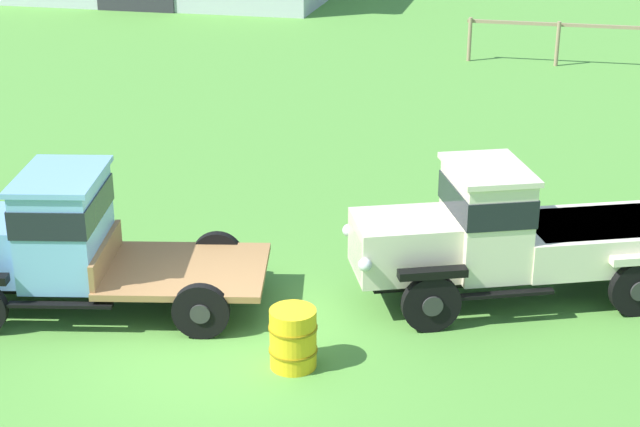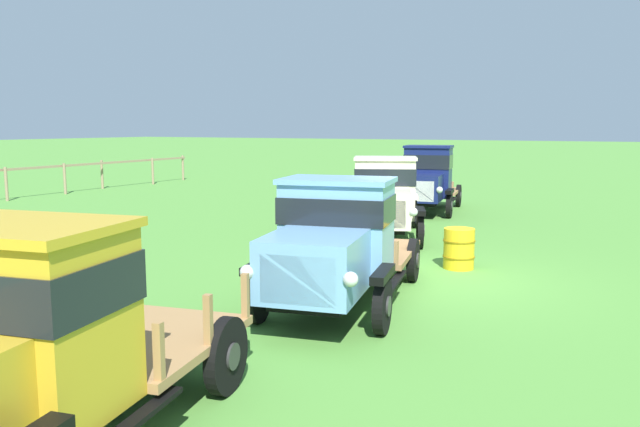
{
  "view_description": "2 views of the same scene",
  "coord_description": "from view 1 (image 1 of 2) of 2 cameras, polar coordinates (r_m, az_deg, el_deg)",
  "views": [
    {
      "loc": [
        4.13,
        -11.45,
        6.84
      ],
      "look_at": [
        0.79,
        2.85,
        1.0
      ],
      "focal_mm": 55.0,
      "sensor_mm": 36.0,
      "label": 1
    },
    {
      "loc": [
        -11.49,
        -3.62,
        2.95
      ],
      "look_at": [
        0.79,
        2.85,
        1.0
      ],
      "focal_mm": 35.0,
      "sensor_mm": 36.0,
      "label": 2
    }
  ],
  "objects": [
    {
      "name": "vintage_truck_midrow_center",
      "position": [
        15.09,
        10.87,
        -1.18
      ],
      "size": [
        5.24,
        3.32,
        2.17
      ],
      "color": "black",
      "rests_on": "ground"
    },
    {
      "name": "vintage_truck_second_in_line",
      "position": [
        15.11,
        -15.13,
        -1.42
      ],
      "size": [
        5.34,
        2.88,
        2.13
      ],
      "color": "black",
      "rests_on": "ground"
    },
    {
      "name": "ground_plane",
      "position": [
        13.96,
        -5.89,
        -7.77
      ],
      "size": [
        240.0,
        240.0,
        0.0
      ],
      "primitive_type": "plane",
      "color": "#518E38"
    },
    {
      "name": "oil_drum_beside_row",
      "position": [
        13.26,
        -1.58,
        -7.27
      ],
      "size": [
        0.66,
        0.66,
        0.85
      ],
      "color": "gold",
      "rests_on": "ground"
    }
  ]
}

